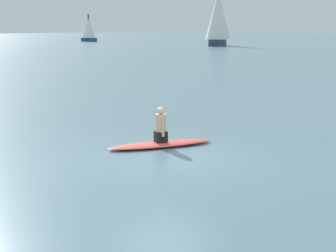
# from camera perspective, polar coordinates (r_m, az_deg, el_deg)

# --- Properties ---
(ground_plane) EXTENTS (400.00, 400.00, 0.00)m
(ground_plane) POSITION_cam_1_polar(r_m,az_deg,el_deg) (14.22, -0.46, -3.37)
(ground_plane) COLOR slate
(surfboard) EXTENTS (1.93, 3.16, 0.13)m
(surfboard) POSITION_cam_1_polar(r_m,az_deg,el_deg) (15.49, -0.77, -1.95)
(surfboard) COLOR #D84C3F
(surfboard) RESTS_ON ground
(person_paddler) EXTENTS (0.44, 0.42, 1.02)m
(person_paddler) POSITION_cam_1_polar(r_m,az_deg,el_deg) (15.39, -0.77, -0.04)
(person_paddler) COLOR black
(person_paddler) RESTS_ON surfboard
(sailboat_far_left) EXTENTS (5.68, 6.25, 10.15)m
(sailboat_far_left) POSITION_cam_1_polar(r_m,az_deg,el_deg) (92.59, 5.32, 11.38)
(sailboat_far_left) COLOR #2D3851
(sailboat_far_left) RESTS_ON ground
(sailboat_center_horizon) EXTENTS (4.22, 3.02, 5.72)m
(sailboat_center_horizon) POSITION_cam_1_polar(r_m,az_deg,el_deg) (119.01, -8.40, 10.15)
(sailboat_center_horizon) COLOR navy
(sailboat_center_horizon) RESTS_ON ground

